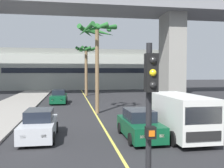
# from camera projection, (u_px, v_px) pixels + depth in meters

# --- Properties ---
(lane_stripe_center) EXTENTS (0.14, 56.00, 0.01)m
(lane_stripe_center) POSITION_uv_depth(u_px,v_px,m) (94.00, 112.00, 22.84)
(lane_stripe_center) COLOR #DBCC4C
(lane_stripe_center) RESTS_ON ground
(bridge_overpass) EXTENTS (71.86, 8.00, 16.79)m
(bridge_overpass) POSITION_uv_depth(u_px,v_px,m) (93.00, 7.00, 36.93)
(bridge_overpass) COLOR gray
(bridge_overpass) RESTS_ON ground
(pier_building_backdrop) EXTENTS (33.37, 8.04, 8.28)m
(pier_building_backdrop) POSITION_uv_depth(u_px,v_px,m) (80.00, 70.00, 53.76)
(pier_building_backdrop) COLOR #ADB2A8
(pier_building_backdrop) RESTS_ON ground
(car_queue_front) EXTENTS (1.86, 4.11, 1.56)m
(car_queue_front) POSITION_uv_depth(u_px,v_px,m) (39.00, 125.00, 13.62)
(car_queue_front) COLOR #B7BABF
(car_queue_front) RESTS_ON ground
(car_queue_second) EXTENTS (1.88, 4.12, 1.56)m
(car_queue_second) POSITION_uv_depth(u_px,v_px,m) (140.00, 125.00, 13.65)
(car_queue_second) COLOR #0C4728
(car_queue_second) RESTS_ON ground
(car_queue_third) EXTENTS (1.92, 4.15, 1.56)m
(car_queue_third) POSITION_uv_depth(u_px,v_px,m) (59.00, 97.00, 28.81)
(car_queue_third) COLOR #0C4728
(car_queue_third) RESTS_ON ground
(delivery_van) EXTENTS (2.17, 5.25, 2.36)m
(delivery_van) POSITION_uv_depth(u_px,v_px,m) (179.00, 114.00, 13.75)
(delivery_van) COLOR silver
(delivery_van) RESTS_ON ground
(traffic_light_median_near) EXTENTS (0.24, 0.37, 4.20)m
(traffic_light_median_near) POSITION_uv_depth(u_px,v_px,m) (150.00, 117.00, 5.06)
(traffic_light_median_near) COLOR black
(traffic_light_median_near) RESTS_ON ground
(palm_tree_near_median) EXTENTS (3.49, 3.51, 7.80)m
(palm_tree_near_median) POSITION_uv_depth(u_px,v_px,m) (97.00, 39.00, 21.62)
(palm_tree_near_median) COLOR brown
(palm_tree_near_median) RESTS_ON ground
(palm_tree_mid_median) EXTENTS (3.31, 3.33, 7.51)m
(palm_tree_mid_median) POSITION_uv_depth(u_px,v_px,m) (86.00, 57.00, 37.81)
(palm_tree_mid_median) COLOR brown
(palm_tree_mid_median) RESTS_ON ground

